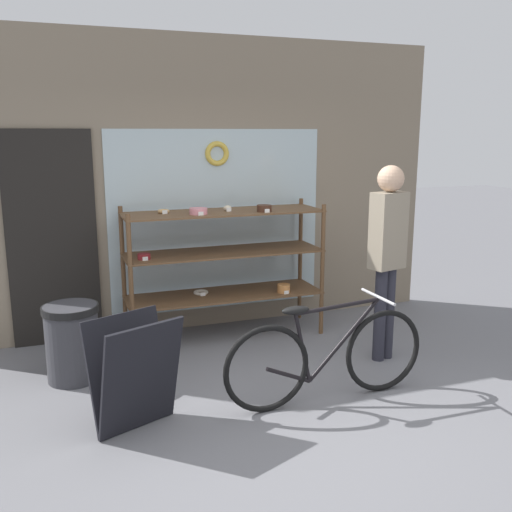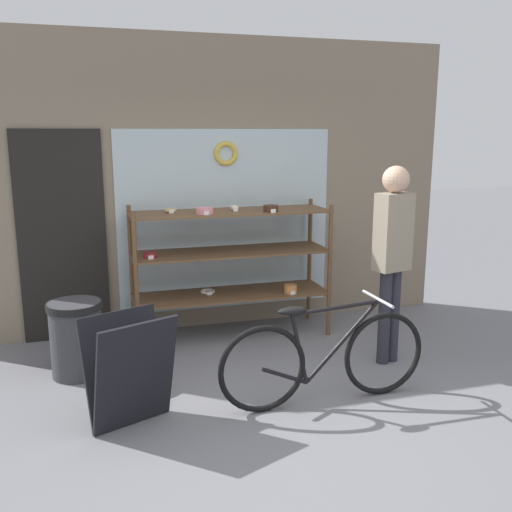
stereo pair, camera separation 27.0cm
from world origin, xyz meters
The scene contains 7 objects.
ground_plane centered at (0.00, 0.00, 0.00)m, with size 30.00×30.00×0.00m, color slate.
storefront_facade centered at (-0.04, 2.46, 1.48)m, with size 5.36×0.13×3.03m.
display_case centered at (0.15, 2.02, 0.86)m, with size 1.98×0.59×1.37m.
bicycle centered at (0.47, 0.35, 0.37)m, with size 1.70×0.46×0.82m.
sandwich_board centered at (-0.99, 0.44, 0.41)m, with size 0.70×0.58×0.81m.
pedestrian centered at (1.35, 0.95, 1.07)m, with size 0.36×0.26×1.79m.
trash_bin centered at (-1.37, 1.45, 0.36)m, with size 0.47×0.47×0.66m.
Camera 2 is at (-1.21, -3.44, 2.06)m, focal length 40.00 mm.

